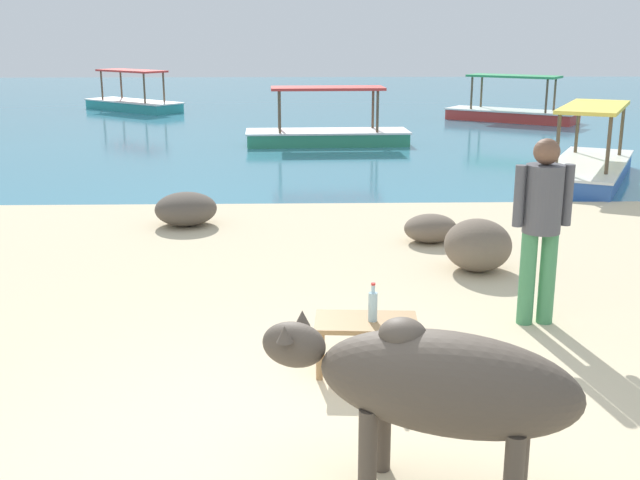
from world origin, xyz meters
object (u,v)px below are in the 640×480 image
person_standing (542,218)px  boat_teal (133,102)px  bottle (373,306)px  boat_red (512,111)px  boat_green (327,132)px  cow (437,383)px  low_bench_table (366,328)px  boat_blue (589,165)px

person_standing → boat_teal: bearing=-163.1°
bottle → boat_red: size_ratio=0.08×
boat_green → boat_red: same height
bottle → boat_green: size_ratio=0.08×
person_standing → boat_teal: size_ratio=0.46×
cow → bottle: 1.64m
low_bench_table → boat_blue: boat_blue is taller
boat_blue → bottle: bearing=-2.8°
cow → boat_green: (-0.07, 13.88, -0.41)m
person_standing → boat_green: (-1.39, 11.30, -0.70)m
boat_teal → cow: bearing=145.9°
cow → boat_red: 19.25m
bottle → boat_red: bearing=71.8°
cow → boat_teal: (-6.05, 21.87, -0.41)m
person_standing → boat_blue: bearing=152.5°
boat_blue → boat_teal: same height
low_bench_table → boat_green: size_ratio=0.21×
low_bench_table → bottle: (0.05, -0.02, 0.18)m
cow → low_bench_table: bearing=-59.9°
cow → boat_green: size_ratio=0.48×
boat_red → cow: bearing=-72.2°
boat_green → boat_blue: size_ratio=0.98×
boat_green → boat_teal: bearing=124.7°
low_bench_table → person_standing: (1.56, 0.94, 0.61)m
cow → boat_red: boat_red is taller
person_standing → boat_teal: (-7.38, 19.29, -0.70)m
cow → low_bench_table: 1.68m
cow → low_bench_table: (-0.24, 1.63, -0.33)m
low_bench_table → boat_red: (5.60, 16.85, -0.09)m
cow → person_standing: bearing=-95.4°
bottle → boat_teal: 21.08m
person_standing → boat_teal: person_standing is taller
low_bench_table → boat_green: (0.17, 12.25, -0.09)m
boat_blue → boat_green: bearing=-109.2°
boat_green → person_standing: bearing=-85.1°
bottle → person_standing: size_ratio=0.18×
cow → boat_red: size_ratio=0.48×
boat_blue → boat_red: bearing=-159.7°
bottle → person_standing: person_standing is taller
boat_teal → bottle: bearing=146.6°
boat_green → boat_red: bearing=38.1°
boat_green → low_bench_table: bearing=-92.9°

